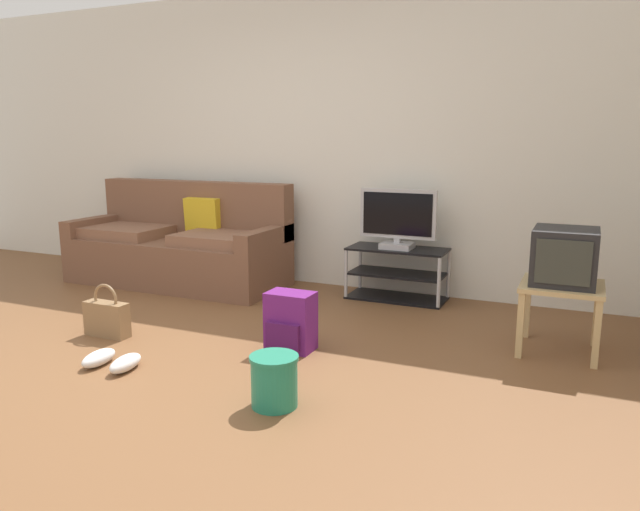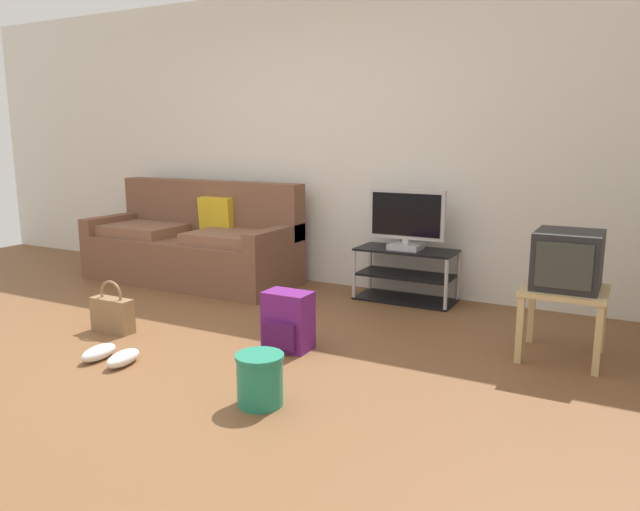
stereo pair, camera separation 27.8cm
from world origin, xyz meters
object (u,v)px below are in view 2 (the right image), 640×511
backpack (288,321)px  cleaning_bucket (260,378)px  sneakers_pair (111,355)px  crt_tv (568,260)px  handbag (112,313)px  side_table (564,300)px  tv_stand (406,275)px  flat_tv (406,220)px  couch (194,245)px

backpack → cleaning_bucket: 0.85m
cleaning_bucket → sneakers_pair: 1.16m
crt_tv → handbag: bearing=-161.3°
side_table → tv_stand: bearing=148.4°
tv_stand → sneakers_pair: bearing=-116.4°
flat_tv → handbag: bearing=-131.4°
crt_tv → handbag: crt_tv is taller
couch → backpack: bearing=-34.6°
crt_tv → backpack: (-1.60, -0.70, -0.44)m
tv_stand → sneakers_pair: 2.50m
flat_tv → tv_stand: bearing=90.0°
sneakers_pair → cleaning_bucket: bearing=-3.1°
flat_tv → side_table: flat_tv is taller
tv_stand → flat_tv: (-0.00, -0.02, 0.47)m
sneakers_pair → flat_tv: bearing=63.4°
backpack → flat_tv: bearing=73.4°
couch → flat_tv: bearing=6.5°
cleaning_bucket → sneakers_pair: bearing=176.9°
flat_tv → couch: bearing=-173.5°
flat_tv → handbag: (-1.56, -1.77, -0.56)m
sneakers_pair → crt_tv: bearing=30.2°
crt_tv → sneakers_pair: (-2.45, -1.42, -0.59)m
sneakers_pair → couch: bearing=116.0°
couch → handbag: couch is taller
side_table → backpack: (-1.60, -0.68, -0.19)m
couch → handbag: (0.51, -1.53, -0.21)m
cleaning_bucket → side_table: bearing=48.5°
crt_tv → couch: bearing=170.9°
tv_stand → backpack: (-0.26, -1.50, -0.03)m
couch → crt_tv: (3.41, -0.55, 0.28)m
backpack → sneakers_pair: bearing=-145.8°
flat_tv → backpack: flat_tv is taller
tv_stand → crt_tv: (1.34, -0.81, 0.41)m
cleaning_bucket → couch: bearing=136.1°
crt_tv → handbag: (-2.90, -0.98, -0.50)m
flat_tv → side_table: size_ratio=1.31×
flat_tv → handbag: flat_tv is taller
side_table → backpack: size_ratio=1.29×
flat_tv → backpack: 1.59m
couch → sneakers_pair: bearing=-64.0°
side_table → handbag: side_table is taller
backpack → sneakers_pair: 1.13m
couch → cleaning_bucket: size_ratio=7.57×
tv_stand → flat_tv: size_ratio=1.28×
tv_stand → sneakers_pair: tv_stand is taller
side_table → handbag: bearing=-161.6°
sneakers_pair → side_table: bearing=29.9°
tv_stand → side_table: size_ratio=1.68×
couch → crt_tv: bearing=-9.1°
backpack → sneakers_pair: size_ratio=1.11×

